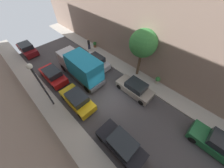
% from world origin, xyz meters
% --- Properties ---
extents(ground, '(32.00, 32.00, 0.00)m').
position_xyz_m(ground, '(0.00, 0.00, 0.00)').
color(ground, '#423F42').
extents(sidewalk_left, '(2.00, 44.00, 0.15)m').
position_xyz_m(sidewalk_left, '(-5.00, 0.00, 0.07)').
color(sidewalk_left, '#B7B2A8').
rests_on(sidewalk_left, ground).
extents(sidewalk_right, '(2.00, 44.00, 0.15)m').
position_xyz_m(sidewalk_right, '(5.00, 0.00, 0.07)').
color(sidewalk_right, '#B7B2A8').
rests_on(sidewalk_right, ground).
extents(building_right, '(6.00, 44.00, 15.24)m').
position_xyz_m(building_right, '(9.00, 0.00, 7.62)').
color(building_right, gray).
rests_on(building_right, ground).
extents(parked_car_left_2, '(1.78, 4.20, 1.57)m').
position_xyz_m(parked_car_left_2, '(-2.70, -4.18, 0.72)').
color(parked_car_left_2, black).
rests_on(parked_car_left_2, ground).
extents(parked_car_left_3, '(1.78, 4.20, 1.57)m').
position_xyz_m(parked_car_left_3, '(-2.70, 1.85, 0.72)').
color(parked_car_left_3, gold).
rests_on(parked_car_left_3, ground).
extents(parked_car_left_4, '(1.78, 4.20, 1.57)m').
position_xyz_m(parked_car_left_4, '(-2.70, 7.00, 0.72)').
color(parked_car_left_4, red).
rests_on(parked_car_left_4, ground).
extents(parked_car_left_5, '(1.78, 4.20, 1.57)m').
position_xyz_m(parked_car_left_5, '(-2.70, 15.21, 0.72)').
color(parked_car_left_5, maroon).
rests_on(parked_car_left_5, ground).
extents(parked_car_right_1, '(1.78, 4.20, 1.57)m').
position_xyz_m(parked_car_right_1, '(2.70, -9.74, 0.72)').
color(parked_car_right_1, '#1E6638').
rests_on(parked_car_right_1, ground).
extents(parked_car_right_2, '(1.78, 4.20, 1.57)m').
position_xyz_m(parked_car_right_2, '(2.70, -1.38, 0.72)').
color(parked_car_right_2, gray).
rests_on(parked_car_right_2, ground).
extents(parked_car_right_3, '(1.78, 4.20, 1.57)m').
position_xyz_m(parked_car_right_3, '(2.70, 5.30, 0.72)').
color(parked_car_right_3, silver).
rests_on(parked_car_right_3, ground).
extents(delivery_truck, '(2.26, 6.60, 3.38)m').
position_xyz_m(delivery_truck, '(0.00, 4.70, 1.79)').
color(delivery_truck, '#4C4C51').
rests_on(delivery_truck, ground).
extents(pedestrian, '(0.40, 0.36, 1.72)m').
position_xyz_m(pedestrian, '(4.57, 9.16, 1.07)').
color(pedestrian, '#2D334C').
rests_on(pedestrian, sidewalk_right).
extents(street_tree_1, '(2.97, 2.97, 5.80)m').
position_xyz_m(street_tree_1, '(5.28, 0.18, 4.43)').
color(street_tree_1, brown).
rests_on(street_tree_1, sidewalk_right).
extents(potted_plant_1, '(0.56, 0.56, 0.95)m').
position_xyz_m(potted_plant_1, '(5.62, -2.50, 0.69)').
color(potted_plant_1, '#B2A899').
rests_on(potted_plant_1, sidewalk_right).
extents(potted_plant_4, '(0.55, 0.55, 0.86)m').
position_xyz_m(potted_plant_4, '(5.56, 8.97, 0.60)').
color(potted_plant_4, brown).
rests_on(potted_plant_4, sidewalk_right).
extents(lamp_post, '(0.44, 0.44, 5.33)m').
position_xyz_m(lamp_post, '(-4.60, 3.59, 3.68)').
color(lamp_post, '#333338').
rests_on(lamp_post, sidewalk_left).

